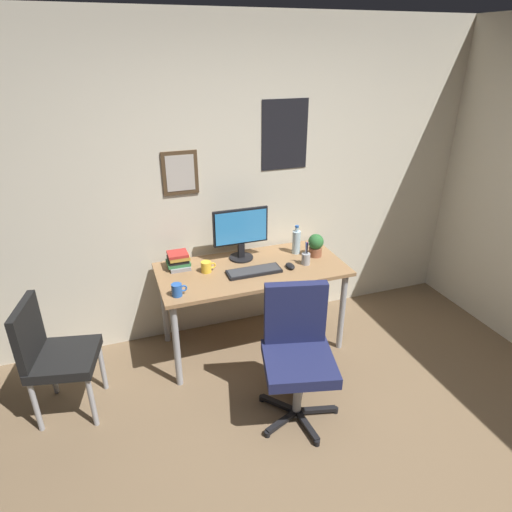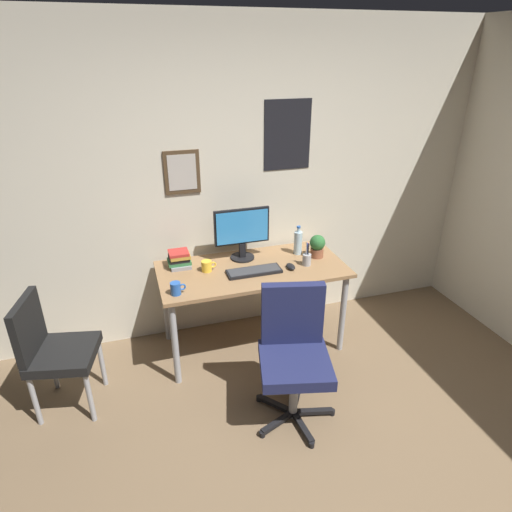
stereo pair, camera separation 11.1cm
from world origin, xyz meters
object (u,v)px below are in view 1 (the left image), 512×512
Objects in this scene: monitor at (241,232)px; coffee_mug_far at (206,267)px; office_chair at (297,347)px; computer_mouse at (290,266)px; side_chair at (52,352)px; water_bottle at (296,242)px; coffee_mug_near at (177,290)px; keyboard at (254,271)px; potted_plant at (316,244)px; pen_cup at (306,258)px; book_stack_left at (178,260)px.

coffee_mug_far is (-0.33, -0.14, -0.20)m from monitor.
computer_mouse is at bearing 70.87° from office_chair.
side_chair is 1.83m from computer_mouse.
water_bottle is 2.24× the size of coffee_mug_near.
coffee_mug_near is at bearing -144.79° from monitor.
water_bottle is at bearing 26.19° from keyboard.
potted_plant is at bearing 25.83° from computer_mouse.
office_chair reaches higher than pen_cup.
coffee_mug_far reaches higher than computer_mouse.
computer_mouse is at bearing -13.74° from coffee_mug_far.
computer_mouse is 0.56× the size of potted_plant.
pen_cup is at bearing 5.78° from side_chair.
keyboard is 2.40× the size of book_stack_left.
potted_plant is (0.29, 0.14, 0.09)m from computer_mouse.
office_chair is at bearing -122.28° from potted_plant.
computer_mouse is 0.92× the size of coffee_mug_far.
monitor is 2.56× the size of book_stack_left.
book_stack_left is (-0.54, 0.28, 0.05)m from keyboard.
side_chair reaches higher than keyboard.
monitor reaches higher than book_stack_left.
water_bottle reaches higher than side_chair.
coffee_mug_far is (1.15, 0.33, 0.29)m from side_chair.
monitor is 1.82× the size of water_bottle.
book_stack_left reaches higher than coffee_mug_near.
computer_mouse is at bearing 8.01° from coffee_mug_near.
office_chair is at bearing -118.30° from pen_cup.
computer_mouse reaches higher than keyboard.
water_bottle reaches higher than pen_cup.
pen_cup is (1.08, 0.15, 0.01)m from coffee_mug_near.
monitor is 0.64m from potted_plant.
coffee_mug_near is at bearing 2.92° from side_chair.
office_chair is 0.76m from keyboard.
coffee_mug_near is (-0.93, -0.13, 0.03)m from computer_mouse.
water_bottle is 0.17m from potted_plant.
potted_plant is (0.94, -0.02, 0.06)m from coffee_mug_far.
side_chair is 3.47× the size of water_bottle.
monitor reaches higher than computer_mouse.
potted_plant reaches higher than computer_mouse.
office_chair is 4.75× the size of pen_cup.
coffee_mug_near is (-0.68, 0.58, 0.26)m from office_chair.
office_chair is 1.20m from book_stack_left.
office_chair is 1.09× the size of side_chair.
potted_plant is (0.59, 0.12, 0.09)m from keyboard.
coffee_mug_far is 0.81m from pen_cup.
monitor is 3.85× the size of coffee_mug_far.
pen_cup reaches higher than potted_plant.
keyboard is at bearing 13.42° from coffee_mug_near.
computer_mouse is 0.15m from pen_cup.
office_chair is at bearing -59.34° from book_stack_left.
computer_mouse is 0.55× the size of pen_cup.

